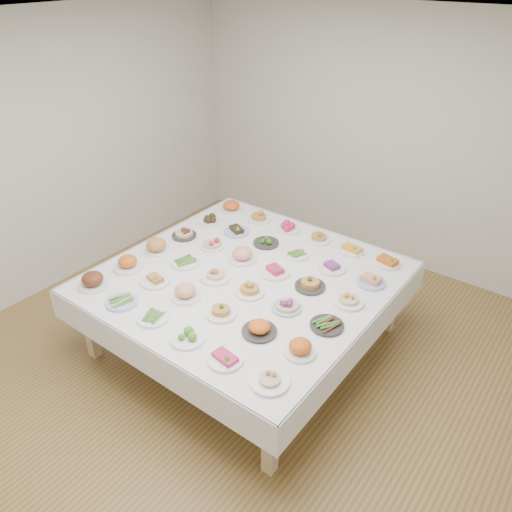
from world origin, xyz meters
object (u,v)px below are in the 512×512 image
Objects in this scene: dish_0 at (92,279)px; dish_18 at (184,231)px; display_table at (246,282)px; dish_35 at (388,261)px.

dish_18 is at bearing 89.98° from dish_0.
display_table is 1.30m from dish_35.
dish_18 is (0.00, 1.10, -0.01)m from dish_0.
dish_0 is at bearing -135.12° from dish_35.
dish_0 is 2.60m from dish_35.
display_table is 1.31m from dish_0.
dish_0 reaches higher than dish_18.
dish_0 is at bearing -90.02° from dish_18.
dish_18 is at bearing 168.83° from display_table.
display_table is 10.36× the size of dish_35.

